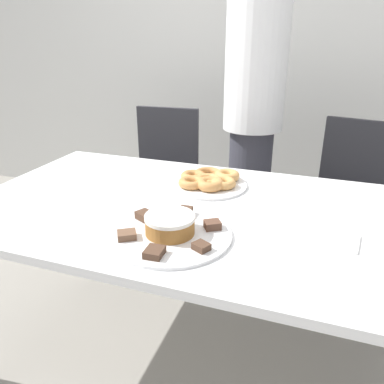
% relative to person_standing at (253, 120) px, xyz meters
% --- Properties ---
extents(ground_plane, '(12.00, 12.00, 0.00)m').
position_rel_person_standing_xyz_m(ground_plane, '(-0.04, -0.88, -0.87)').
color(ground_plane, gray).
extents(wall_back, '(8.00, 0.05, 2.60)m').
position_rel_person_standing_xyz_m(wall_back, '(-0.04, 0.69, 0.43)').
color(wall_back, silver).
rests_on(wall_back, ground_plane).
extents(table, '(1.68, 0.95, 0.72)m').
position_rel_person_standing_xyz_m(table, '(-0.04, -0.88, -0.23)').
color(table, white).
rests_on(table, ground_plane).
extents(person_standing, '(0.33, 0.33, 1.65)m').
position_rel_person_standing_xyz_m(person_standing, '(0.00, 0.00, 0.00)').
color(person_standing, '#383842').
rests_on(person_standing, ground_plane).
extents(office_chair_left, '(0.47, 0.47, 0.90)m').
position_rel_person_standing_xyz_m(office_chair_left, '(-0.54, -0.07, -0.45)').
color(office_chair_left, black).
rests_on(office_chair_left, ground_plane).
extents(office_chair_right, '(0.53, 0.53, 0.90)m').
position_rel_person_standing_xyz_m(office_chair_right, '(0.55, -0.07, -0.45)').
color(office_chair_right, black).
rests_on(office_chair_right, ground_plane).
extents(plate_cake, '(0.38, 0.38, 0.01)m').
position_rel_person_standing_xyz_m(plate_cake, '(-0.03, -1.11, -0.15)').
color(plate_cake, white).
rests_on(plate_cake, table).
extents(plate_donuts, '(0.32, 0.32, 0.01)m').
position_rel_person_standing_xyz_m(plate_donuts, '(-0.05, -0.67, -0.15)').
color(plate_donuts, white).
rests_on(plate_donuts, table).
extents(frosted_cake, '(0.16, 0.16, 0.06)m').
position_rel_person_standing_xyz_m(frosted_cake, '(-0.03, -1.11, -0.11)').
color(frosted_cake, '#9E662D').
rests_on(frosted_cake, plate_cake).
extents(lamington_0, '(0.06, 0.05, 0.02)m').
position_rel_person_standing_xyz_m(lamington_0, '(0.08, -1.17, -0.13)').
color(lamington_0, '#513828').
rests_on(lamington_0, plate_cake).
extents(lamington_1, '(0.06, 0.06, 0.03)m').
position_rel_person_standing_xyz_m(lamington_1, '(0.08, -1.04, -0.13)').
color(lamington_1, brown).
rests_on(lamington_1, plate_cake).
extents(lamington_2, '(0.05, 0.05, 0.03)m').
position_rel_person_standing_xyz_m(lamington_2, '(-0.04, -0.98, -0.13)').
color(lamington_2, '#513828').
rests_on(lamington_2, plate_cake).
extents(lamington_3, '(0.07, 0.06, 0.03)m').
position_rel_person_standing_xyz_m(lamington_3, '(-0.15, -1.05, -0.13)').
color(lamington_3, '#513828').
rests_on(lamington_3, plate_cake).
extents(lamington_4, '(0.07, 0.07, 0.02)m').
position_rel_person_standing_xyz_m(lamington_4, '(-0.15, -1.19, -0.13)').
color(lamington_4, brown).
rests_on(lamington_4, plate_cake).
extents(lamington_5, '(0.05, 0.06, 0.02)m').
position_rel_person_standing_xyz_m(lamington_5, '(-0.03, -1.25, -0.13)').
color(lamington_5, '#513828').
rests_on(lamington_5, plate_cake).
extents(donut_0, '(0.11, 0.11, 0.03)m').
position_rel_person_standing_xyz_m(donut_0, '(-0.05, -0.67, -0.12)').
color(donut_0, tan).
rests_on(donut_0, plate_donuts).
extents(donut_1, '(0.11, 0.11, 0.04)m').
position_rel_person_standing_xyz_m(donut_1, '(0.01, -0.60, -0.12)').
color(donut_1, tan).
rests_on(donut_1, plate_donuts).
extents(donut_2, '(0.12, 0.12, 0.03)m').
position_rel_person_standing_xyz_m(donut_2, '(-0.07, -0.59, -0.13)').
color(donut_2, '#C68447').
rests_on(donut_2, plate_donuts).
extents(donut_3, '(0.11, 0.11, 0.03)m').
position_rel_person_standing_xyz_m(donut_3, '(-0.12, -0.64, -0.12)').
color(donut_3, '#D18E4C').
rests_on(donut_3, plate_donuts).
extents(donut_4, '(0.11, 0.11, 0.03)m').
position_rel_person_standing_xyz_m(donut_4, '(-0.10, -0.72, -0.12)').
color(donut_4, '#D18E4C').
rests_on(donut_4, plate_donuts).
extents(donut_5, '(0.11, 0.11, 0.04)m').
position_rel_person_standing_xyz_m(donut_5, '(-0.03, -0.72, -0.12)').
color(donut_5, '#D18E4C').
rests_on(donut_5, plate_donuts).
extents(donut_6, '(0.11, 0.11, 0.03)m').
position_rel_person_standing_xyz_m(donut_6, '(0.02, -0.68, -0.12)').
color(donut_6, tan).
rests_on(donut_6, plate_donuts).
extents(napkin, '(0.16, 0.13, 0.01)m').
position_rel_person_standing_xyz_m(napkin, '(0.44, -0.98, -0.15)').
color(napkin, white).
rests_on(napkin, table).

